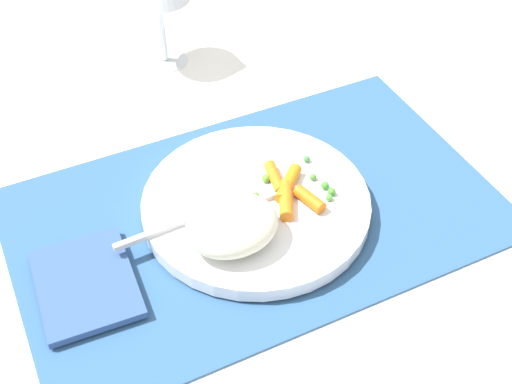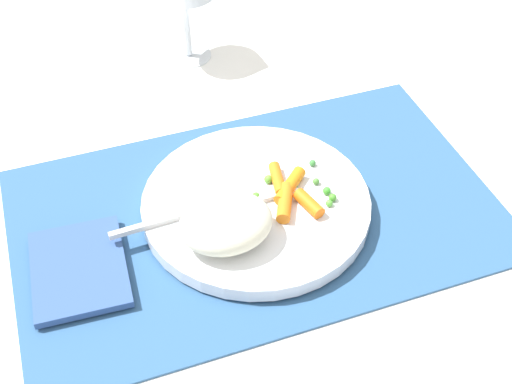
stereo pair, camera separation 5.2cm
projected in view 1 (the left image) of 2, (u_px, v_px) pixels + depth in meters
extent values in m
plane|color=white|center=(256.00, 214.00, 0.70)|extent=(2.40, 2.40, 0.00)
cube|color=#2D5684|center=(256.00, 212.00, 0.70)|extent=(0.50, 0.30, 0.01)
cylinder|color=white|center=(256.00, 204.00, 0.69)|extent=(0.23, 0.23, 0.02)
ellipsoid|color=beige|center=(232.00, 225.00, 0.63)|extent=(0.09, 0.08, 0.04)
cylinder|color=orange|center=(275.00, 178.00, 0.70)|extent=(0.02, 0.04, 0.01)
cylinder|color=orange|center=(310.00, 199.00, 0.68)|extent=(0.02, 0.04, 0.01)
cylinder|color=orange|center=(287.00, 181.00, 0.70)|extent=(0.05, 0.04, 0.01)
cylinder|color=orange|center=(286.00, 200.00, 0.68)|extent=(0.03, 0.05, 0.01)
sphere|color=#4D8D3B|center=(312.00, 175.00, 0.71)|extent=(0.01, 0.01, 0.01)
sphere|color=#46942F|center=(332.00, 192.00, 0.69)|extent=(0.01, 0.01, 0.01)
sphere|color=#3E8D42|center=(307.00, 159.00, 0.73)|extent=(0.01, 0.01, 0.01)
sphere|color=#489237|center=(290.00, 177.00, 0.70)|extent=(0.01, 0.01, 0.01)
sphere|color=#54B63D|center=(329.00, 198.00, 0.68)|extent=(0.01, 0.01, 0.01)
sphere|color=green|center=(251.00, 201.00, 0.68)|extent=(0.01, 0.01, 0.01)
sphere|color=green|center=(325.00, 186.00, 0.70)|extent=(0.01, 0.01, 0.01)
sphere|color=green|center=(287.00, 184.00, 0.70)|extent=(0.01, 0.01, 0.01)
sphere|color=green|center=(276.00, 180.00, 0.70)|extent=(0.01, 0.01, 0.01)
sphere|color=#518C35|center=(294.00, 173.00, 0.71)|extent=(0.01, 0.01, 0.01)
sphere|color=green|center=(292.00, 184.00, 0.70)|extent=(0.01, 0.01, 0.01)
sphere|color=#4E9C2E|center=(259.00, 194.00, 0.69)|extent=(0.01, 0.01, 0.01)
sphere|color=#5B9D31|center=(266.00, 178.00, 0.70)|extent=(0.01, 0.01, 0.01)
cube|color=silver|center=(274.00, 190.00, 0.69)|extent=(0.05, 0.02, 0.01)
cube|color=silver|center=(187.00, 223.00, 0.66)|extent=(0.15, 0.01, 0.01)
cylinder|color=silver|center=(165.00, 60.00, 0.90)|extent=(0.06, 0.06, 0.00)
cylinder|color=silver|center=(162.00, 29.00, 0.87)|extent=(0.01, 0.01, 0.09)
cube|color=#33518C|center=(86.00, 283.00, 0.63)|extent=(0.09, 0.12, 0.01)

